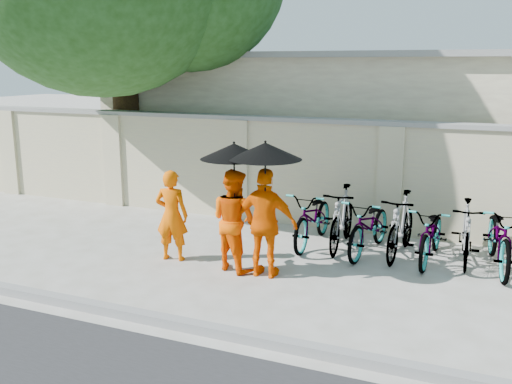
% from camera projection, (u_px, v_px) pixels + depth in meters
% --- Properties ---
extents(ground, '(80.00, 80.00, 0.00)m').
position_uv_depth(ground, '(214.00, 276.00, 8.45)').
color(ground, '#B5B4AF').
extents(kerb, '(40.00, 0.16, 0.12)m').
position_uv_depth(kerb, '(151.00, 318.00, 6.91)').
color(kerb, gray).
rests_on(kerb, ground).
extents(compound_wall, '(20.00, 0.30, 2.00)m').
position_uv_depth(compound_wall, '(338.00, 176.00, 10.74)').
color(compound_wall, '#C1B88A').
rests_on(compound_wall, ground).
extents(building_behind, '(14.00, 6.00, 3.20)m').
position_uv_depth(building_behind, '(420.00, 127.00, 13.64)').
color(building_behind, beige).
rests_on(building_behind, ground).
extents(monk_left, '(0.58, 0.43, 1.46)m').
position_uv_depth(monk_left, '(172.00, 215.00, 9.01)').
color(monk_left, '#E95A00').
rests_on(monk_left, ground).
extents(monk_center, '(0.91, 0.82, 1.55)m').
position_uv_depth(monk_center, '(234.00, 220.00, 8.58)').
color(monk_center, '#F35200').
rests_on(monk_center, ground).
extents(parasol_center, '(0.99, 0.99, 1.07)m').
position_uv_depth(parasol_center, '(234.00, 151.00, 8.25)').
color(parasol_center, black).
rests_on(parasol_center, ground).
extents(monk_right, '(0.95, 0.41, 1.62)m').
position_uv_depth(monk_right, '(266.00, 223.00, 8.28)').
color(monk_right, '#EC5900').
rests_on(monk_right, ground).
extents(parasol_right, '(1.04, 1.04, 1.08)m').
position_uv_depth(parasol_right, '(265.00, 151.00, 7.96)').
color(parasol_right, black).
rests_on(parasol_right, ground).
extents(bike_0, '(0.66, 1.87, 0.98)m').
position_uv_depth(bike_0, '(313.00, 217.00, 9.81)').
color(bike_0, slate).
rests_on(bike_0, ground).
extents(bike_1, '(0.58, 1.78, 1.06)m').
position_uv_depth(bike_1, '(342.00, 218.00, 9.63)').
color(bike_1, slate).
rests_on(bike_1, ground).
extents(bike_2, '(0.85, 1.88, 0.95)m').
position_uv_depth(bike_2, '(370.00, 226.00, 9.36)').
color(bike_2, slate).
rests_on(bike_2, ground).
extents(bike_3, '(0.61, 1.78, 1.05)m').
position_uv_depth(bike_3, '(401.00, 225.00, 9.20)').
color(bike_3, slate).
rests_on(bike_3, ground).
extents(bike_4, '(0.71, 1.78, 0.92)m').
position_uv_depth(bike_4, '(432.00, 233.00, 8.99)').
color(bike_4, slate).
rests_on(bike_4, ground).
extents(bike_5, '(0.57, 1.66, 0.98)m').
position_uv_depth(bike_5, '(466.00, 233.00, 8.93)').
color(bike_5, slate).
rests_on(bike_5, ground).
extents(bike_6, '(0.94, 2.03, 1.03)m').
position_uv_depth(bike_6, '(500.00, 237.00, 8.64)').
color(bike_6, slate).
rests_on(bike_6, ground).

